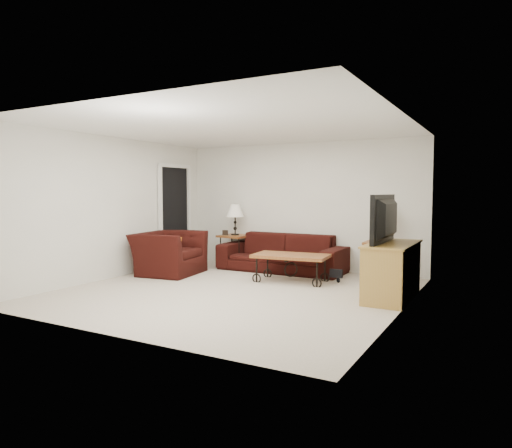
# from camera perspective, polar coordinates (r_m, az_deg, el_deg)

# --- Properties ---
(ground) EXTENTS (5.00, 5.00, 0.00)m
(ground) POSITION_cam_1_polar(r_m,az_deg,el_deg) (7.18, -2.72, -8.33)
(ground) COLOR beige
(ground) RESTS_ON ground
(wall_back) EXTENTS (5.00, 0.02, 2.50)m
(wall_back) POSITION_cam_1_polar(r_m,az_deg,el_deg) (9.25, 5.38, 2.23)
(wall_back) COLOR silver
(wall_back) RESTS_ON ground
(wall_front) EXTENTS (5.00, 0.02, 2.50)m
(wall_front) POSITION_cam_1_polar(r_m,az_deg,el_deg) (5.07, -17.69, 0.61)
(wall_front) COLOR silver
(wall_front) RESTS_ON ground
(wall_left) EXTENTS (0.02, 5.00, 2.50)m
(wall_left) POSITION_cam_1_polar(r_m,az_deg,el_deg) (8.60, -17.11, 1.94)
(wall_left) COLOR silver
(wall_left) RESTS_ON ground
(wall_right) EXTENTS (0.02, 5.00, 2.50)m
(wall_right) POSITION_cam_1_polar(r_m,az_deg,el_deg) (6.10, 17.70, 1.15)
(wall_right) COLOR silver
(wall_right) RESTS_ON ground
(ceiling) EXTENTS (5.00, 5.00, 0.00)m
(ceiling) POSITION_cam_1_polar(r_m,az_deg,el_deg) (7.08, -2.78, 11.84)
(ceiling) COLOR white
(ceiling) RESTS_ON wall_back
(doorway) EXTENTS (0.08, 0.94, 2.04)m
(doorway) POSITION_cam_1_polar(r_m,az_deg,el_deg) (9.81, -10.03, 0.94)
(doorway) COLOR black
(doorway) RESTS_ON ground
(sofa) EXTENTS (2.44, 0.95, 0.71)m
(sofa) POSITION_cam_1_polar(r_m,az_deg,el_deg) (8.95, 3.18, -3.56)
(sofa) COLOR black
(sofa) RESTS_ON ground
(side_table_left) EXTENTS (0.63, 0.63, 0.63)m
(side_table_left) POSITION_cam_1_polar(r_m,az_deg,el_deg) (9.66, -2.58, -3.23)
(side_table_left) COLOR brown
(side_table_left) RESTS_ON ground
(side_table_right) EXTENTS (0.61, 0.61, 0.65)m
(side_table_right) POSITION_cam_1_polar(r_m,az_deg,el_deg) (8.49, 15.37, -4.31)
(side_table_right) COLOR brown
(side_table_right) RESTS_ON ground
(lamp_left) EXTENTS (0.39, 0.39, 0.63)m
(lamp_left) POSITION_cam_1_polar(r_m,az_deg,el_deg) (9.60, -2.60, 0.52)
(lamp_left) COLOR black
(lamp_left) RESTS_ON side_table_left
(lamp_right) EXTENTS (0.38, 0.38, 0.65)m
(lamp_right) POSITION_cam_1_polar(r_m,az_deg,el_deg) (8.43, 15.45, 0.10)
(lamp_right) COLOR black
(lamp_right) RESTS_ON side_table_right
(photo_frame_left) EXTENTS (0.13, 0.03, 0.11)m
(photo_frame_left) POSITION_cam_1_polar(r_m,az_deg,el_deg) (9.57, -3.83, -1.08)
(photo_frame_left) COLOR black
(photo_frame_left) RESTS_ON side_table_left
(photo_frame_right) EXTENTS (0.13, 0.04, 0.11)m
(photo_frame_right) POSITION_cam_1_polar(r_m,az_deg,el_deg) (8.27, 16.19, -1.88)
(photo_frame_right) COLOR black
(photo_frame_right) RESTS_ON side_table_right
(coffee_table) EXTENTS (1.32, 0.81, 0.47)m
(coffee_table) POSITION_cam_1_polar(r_m,az_deg,el_deg) (7.92, 4.33, -5.45)
(coffee_table) COLOR brown
(coffee_table) RESTS_ON ground
(armchair) EXTENTS (1.20, 1.33, 0.78)m
(armchair) POSITION_cam_1_polar(r_m,az_deg,el_deg) (8.78, -10.70, -3.55)
(armchair) COLOR black
(armchair) RESTS_ON ground
(throw_pillow) EXTENTS (0.14, 0.36, 0.35)m
(throw_pillow) POSITION_cam_1_polar(r_m,az_deg,el_deg) (8.63, -10.15, -2.80)
(throw_pillow) COLOR #AF5116
(throw_pillow) RESTS_ON armchair
(tv_stand) EXTENTS (0.56, 1.34, 0.80)m
(tv_stand) POSITION_cam_1_polar(r_m,az_deg,el_deg) (6.92, 16.45, -5.58)
(tv_stand) COLOR #A67B3D
(tv_stand) RESTS_ON ground
(television) EXTENTS (0.16, 1.20, 0.69)m
(television) POSITION_cam_1_polar(r_m,az_deg,el_deg) (6.84, 16.41, 0.61)
(television) COLOR black
(television) RESTS_ON tv_stand
(backpack) EXTENTS (0.36, 0.28, 0.43)m
(backpack) POSITION_cam_1_polar(r_m,az_deg,el_deg) (7.93, 10.15, -5.62)
(backpack) COLOR black
(backpack) RESTS_ON ground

